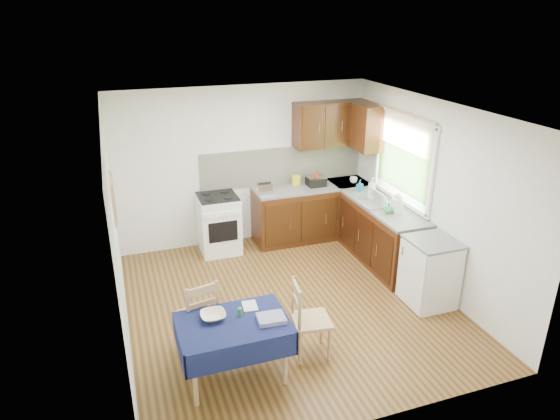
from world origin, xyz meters
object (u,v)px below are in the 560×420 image
object	(u,v)px
chair_far	(199,315)
dish_rack	(377,203)
kettle	(397,204)
toaster	(264,188)
dining_table	(233,331)
sandwich_press	(316,181)
chair_near	(307,317)

from	to	relation	value
chair_far	dish_rack	distance (m)	3.19
kettle	chair_far	bearing A→B (deg)	-161.57
chair_far	kettle	bearing A→B (deg)	-173.43
chair_far	toaster	xyz separation A→B (m)	(1.47, 2.31, 0.49)
dining_table	sandwich_press	distance (m)	3.60
dining_table	chair_near	distance (m)	0.85
dining_table	dish_rack	world-z (taller)	dish_rack
sandwich_press	kettle	xyz separation A→B (m)	(0.64, -1.39, 0.04)
sandwich_press	toaster	bearing A→B (deg)	-178.45
chair_near	sandwich_press	size ratio (longest dim) A/B	3.18
toaster	dish_rack	bearing A→B (deg)	-27.83
dining_table	toaster	bearing A→B (deg)	65.22
chair_near	dining_table	bearing A→B (deg)	104.65
sandwich_press	dish_rack	size ratio (longest dim) A/B	0.61
chair_near	toaster	size ratio (longest dim) A/B	3.86
toaster	kettle	distance (m)	2.01
dining_table	dish_rack	size ratio (longest dim) A/B	2.39
chair_far	toaster	distance (m)	2.78
chair_far	sandwich_press	xyz separation A→B (m)	(2.36, 2.39, 0.49)
sandwich_press	kettle	size ratio (longest dim) A/B	1.06
dining_table	chair_far	world-z (taller)	chair_far
dining_table	toaster	distance (m)	3.09
dining_table	sandwich_press	bearing A→B (deg)	52.52
chair_far	sandwich_press	size ratio (longest dim) A/B	3.28
dish_rack	kettle	xyz separation A→B (m)	(0.12, -0.32, 0.09)
toaster	sandwich_press	distance (m)	0.89
dining_table	chair_near	world-z (taller)	chair_near
dining_table	kettle	xyz separation A→B (m)	(2.74, 1.50, 0.46)
sandwich_press	kettle	bearing A→B (deg)	-68.88
chair_near	toaster	distance (m)	2.79
toaster	dish_rack	xyz separation A→B (m)	(1.40, -0.99, -0.06)
kettle	dish_rack	bearing A→B (deg)	110.67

